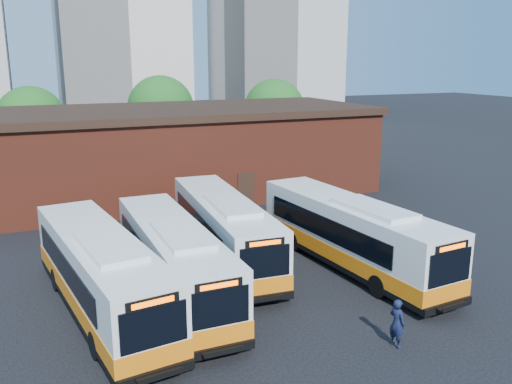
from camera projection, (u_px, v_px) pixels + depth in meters
name	position (u px, v px, depth m)	size (l,w,h in m)	color
ground	(302.00, 292.00, 23.70)	(220.00, 220.00, 0.00)	black
bus_west	(101.00, 277.00, 21.42)	(4.18, 12.56, 3.37)	white
bus_midwest	(174.00, 263.00, 23.02)	(2.62, 12.09, 3.28)	white
bus_mideast	(224.00, 231.00, 27.14)	(3.22, 12.36, 3.33)	white
bus_east	(351.00, 236.00, 26.21)	(3.77, 12.80, 3.44)	white
transit_worker	(397.00, 323.00, 19.02)	(0.65, 0.43, 1.78)	#121935
depot_building	(179.00, 150.00, 40.79)	(28.60, 12.60, 6.40)	maroon
tree_west	(31.00, 121.00, 47.39)	(6.00, 6.00, 7.65)	#382314
tree_mid	(161.00, 109.00, 53.63)	(6.56, 6.56, 8.36)	#382314
tree_east	(274.00, 110.00, 55.17)	(6.24, 6.24, 7.96)	#382314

